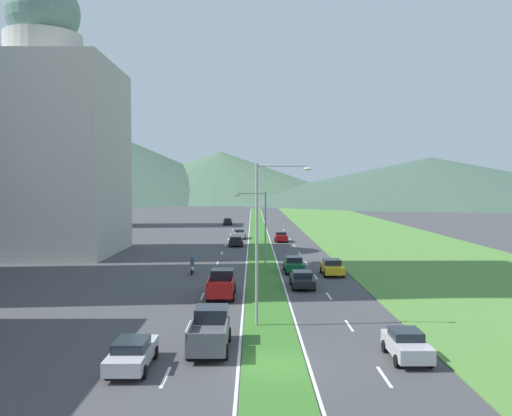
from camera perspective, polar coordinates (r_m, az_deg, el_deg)
The scene contains 44 objects.
ground_plane at distance 27.97m, azimuth 1.87°, elevation -16.23°, with size 600.00×600.00×0.00m, color #424244.
grass_median at distance 86.94m, azimuth 0.35°, elevation -3.47°, with size 3.20×240.00×0.06m, color #387028.
grass_verge_right at distance 89.59m, azimuth 13.67°, elevation -3.36°, with size 24.00×240.00×0.06m, color #518438.
lane_dash_left_2 at distance 26.81m, azimuth -9.47°, elevation -17.09°, with size 0.16×2.80×0.01m, color silver.
lane_dash_left_3 at distance 35.56m, azimuth -7.05°, elevation -12.16°, with size 0.16×2.80×0.01m, color silver.
lane_dash_left_4 at distance 44.51m, azimuth -5.64°, elevation -9.18°, with size 0.16×2.80×0.01m, color silver.
lane_dash_left_5 at distance 53.55m, azimuth -4.72°, elevation -7.20°, with size 0.16×2.80×0.01m, color silver.
lane_dash_left_6 at distance 62.65m, azimuth -4.07°, elevation -5.79°, with size 0.16×2.80×0.01m, color silver.
lane_dash_left_7 at distance 71.79m, azimuth -3.59°, elevation -4.74°, with size 0.16×2.80×0.01m, color silver.
lane_dash_left_8 at distance 80.94m, azimuth -3.22°, elevation -3.93°, with size 0.16×2.80×0.01m, color silver.
lane_dash_left_9 at distance 90.12m, azimuth -2.92°, elevation -3.28°, with size 0.16×2.80×0.01m, color silver.
lane_dash_left_10 at distance 99.30m, azimuth -2.68°, elevation -2.75°, with size 0.16×2.80×0.01m, color silver.
lane_dash_left_11 at distance 108.49m, azimuth -2.48°, elevation -2.31°, with size 0.16×2.80×0.01m, color silver.
lane_dash_right_2 at distance 27.20m, azimuth 13.29°, elevation -16.83°, with size 0.16×2.80×0.01m, color silver.
lane_dash_right_3 at distance 35.86m, azimuth 9.74°, elevation -12.05°, with size 0.16×2.80×0.01m, color silver.
lane_dash_right_4 at distance 44.74m, azimuth 7.65°, elevation -9.13°, with size 0.16×2.80×0.01m, color silver.
lane_dash_right_5 at distance 53.75m, azimuth 6.27°, elevation -7.17°, with size 0.16×2.80×0.01m, color silver.
lane_dash_right_6 at distance 62.82m, azimuth 5.30°, elevation -5.77°, with size 0.16×2.80×0.01m, color silver.
lane_dash_right_7 at distance 71.93m, azimuth 4.58°, elevation -4.73°, with size 0.16×2.80×0.01m, color silver.
lane_dash_right_8 at distance 81.07m, azimuth 4.02°, elevation -3.92°, with size 0.16×2.80×0.01m, color silver.
lane_dash_right_9 at distance 90.23m, azimuth 3.57°, elevation -3.27°, with size 0.16×2.80×0.01m, color silver.
lane_dash_right_10 at distance 99.40m, azimuth 3.21°, elevation -2.75°, with size 0.16×2.80×0.01m, color silver.
lane_dash_right_11 at distance 108.59m, azimuth 2.91°, elevation -2.31°, with size 0.16×2.80×0.01m, color silver.
edge_line_median_left at distance 86.94m, azimuth -0.81°, elevation -3.48°, with size 0.16×240.00×0.01m, color silver.
edge_line_median_right at distance 86.98m, azimuth 1.51°, elevation -3.48°, with size 0.16×240.00×0.01m, color silver.
domed_building at distance 76.18m, azimuth -21.23°, elevation 6.39°, with size 18.34×18.34×35.76m.
midrise_colored at distance 123.89m, azimuth -16.73°, elevation 4.59°, with size 12.43×12.43×27.72m, color #9E9384.
hill_far_left at distance 314.24m, azimuth -15.64°, elevation 4.27°, with size 185.60×185.60×39.24m, color #3D5647.
hill_far_center at distance 308.89m, azimuth -3.75°, elevation 3.35°, with size 160.55×160.55×28.01m, color #47664C.
hill_far_right at distance 300.27m, azimuth 17.75°, elevation 2.84°, with size 225.96×225.96×23.51m, color #3D5647.
street_lamp_near at distance 34.25m, azimuth 0.71°, elevation -2.63°, with size 3.55×0.49×10.30m.
street_lamp_mid at distance 59.01m, azimuth 0.58°, elevation -1.59°, with size 3.41×0.52×8.19m.
car_0 at distance 122.43m, azimuth -2.98°, elevation -1.41°, with size 1.87×4.36×1.53m.
car_1 at distance 54.85m, azimuth 7.98°, elevation -6.16°, with size 2.03×4.44×1.56m.
car_2 at distance 29.76m, azimuth 15.49°, elevation -13.62°, with size 1.87×4.01×1.49m.
car_3 at distance 48.04m, azimuth 4.86°, elevation -7.44°, with size 2.02×4.62×1.41m.
car_4 at distance 86.02m, azimuth 2.65°, elevation -3.02°, with size 2.04×4.22×1.56m.
car_5 at distance 79.98m, azimuth -2.11°, elevation -3.47°, with size 2.02×4.61×1.42m.
car_6 at distance 90.85m, azimuth -1.72°, elevation -2.73°, with size 1.94×4.33×1.55m.
car_7 at distance 28.08m, azimuth -12.86°, elevation -14.60°, with size 1.94×4.74×1.47m.
car_8 at distance 56.04m, azimuth 4.00°, elevation -5.93°, with size 2.02×4.40×1.61m.
pickup_truck_0 at distance 30.59m, azimuth -4.85°, elevation -12.68°, with size 2.18×5.40×2.00m.
pickup_truck_1 at distance 44.15m, azimuth -3.63°, elevation -7.98°, with size 2.18×5.40×2.00m.
motorcycle_rider at distance 55.36m, azimuth -6.69°, elevation -6.12°, with size 0.36×2.00×1.80m.
Camera 1 is at (-1.03, -26.48, 8.94)m, focal length 38.17 mm.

